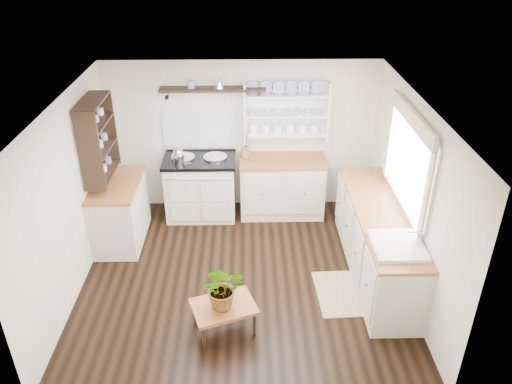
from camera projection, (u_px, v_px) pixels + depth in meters
floor at (242, 277)px, 6.38m from camera, size 4.00×3.80×0.01m
wall_back at (242, 136)px, 7.49m from camera, size 4.00×0.02×2.30m
wall_right at (411, 197)px, 5.86m from camera, size 0.02×3.80×2.30m
wall_left at (69, 200)px, 5.79m from camera, size 0.02×3.80×2.30m
ceiling at (239, 104)px, 5.27m from camera, size 4.00×3.80×0.01m
window at (408, 160)px, 5.79m from camera, size 0.08×1.55×1.22m
aga_cooker at (201, 186)px, 7.51m from camera, size 1.06×0.73×0.98m
back_cabinets at (282, 186)px, 7.57m from camera, size 1.27×0.63×0.90m
right_cabinets at (377, 241)px, 6.28m from camera, size 0.62×2.43×0.90m
belfast_sink at (396, 254)px, 5.46m from camera, size 0.55×0.60×0.45m
left_cabinets at (120, 211)px, 6.92m from camera, size 0.62×1.13×0.90m
plate_rack at (286, 111)px, 7.28m from camera, size 1.20×0.22×0.90m
high_shelf at (213, 90)px, 7.01m from camera, size 1.50×0.29×0.16m
left_shelving at (98, 138)px, 6.39m from camera, size 0.28×0.80×1.05m
kettle at (179, 156)px, 7.14m from camera, size 0.18×0.18×0.22m
utensil_crock at (245, 152)px, 7.38m from camera, size 0.13×0.13×0.15m
center_table at (224, 309)px, 5.40m from camera, size 0.79×0.67×0.36m
potted_plant at (223, 287)px, 5.26m from camera, size 0.54×0.50×0.50m
floor_rug at (339, 293)px, 6.09m from camera, size 0.59×0.87×0.02m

